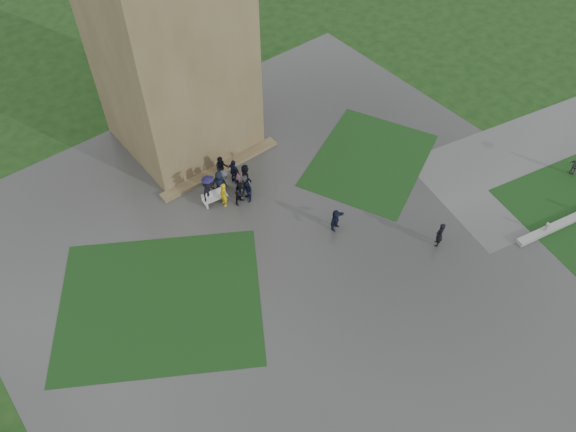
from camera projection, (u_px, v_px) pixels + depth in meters
ground at (324, 270)px, 32.40m from camera, size 120.00×120.00×0.00m
plaza at (302, 248)px, 33.42m from camera, size 34.00×34.00×0.02m
lawn_inset_left at (160, 302)px, 30.95m from camera, size 14.10×13.46×0.01m
lawn_inset_right at (369, 160)px, 38.45m from camera, size 11.12×10.15×0.01m
tower at (166, 21)px, 33.33m from camera, size 8.00×8.00×18.00m
tower_plinth at (221, 168)px, 37.75m from camera, size 9.00×0.80×0.22m
bench at (215, 197)px, 35.50m from camera, size 1.68×0.73×0.94m
visitor_cluster at (230, 180)px, 35.65m from camera, size 3.93×3.52×2.58m
pedestrian_mid at (336, 220)px, 33.86m from camera, size 1.52×0.93×1.55m
pedestrian_near at (440, 235)px, 32.95m from camera, size 0.77×0.76×1.78m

